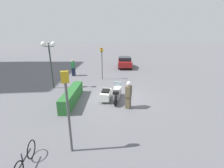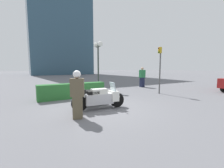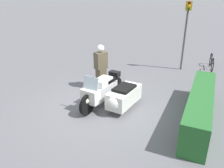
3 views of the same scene
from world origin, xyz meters
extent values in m
plane|color=slate|center=(0.00, 0.00, 0.00)|extent=(160.00, 160.00, 0.00)
cylinder|color=black|center=(0.59, -0.21, 0.33)|extent=(0.67, 0.18, 0.66)
cylinder|color=black|center=(-1.12, -0.01, 0.33)|extent=(0.67, 0.18, 0.66)
cylinder|color=black|center=(-0.34, 0.64, 0.26)|extent=(0.52, 0.16, 0.51)
cube|color=#B7B7BC|center=(-0.26, -0.11, 0.46)|extent=(1.25, 0.54, 0.45)
cube|color=silver|center=(-0.26, -0.11, 0.78)|extent=(0.70, 0.46, 0.24)
cube|color=black|center=(-0.53, -0.08, 0.76)|extent=(0.53, 0.44, 0.12)
cube|color=silver|center=(0.42, -0.19, 0.55)|extent=(0.38, 0.58, 0.44)
cube|color=silver|center=(0.37, -0.19, 0.96)|extent=(0.17, 0.54, 0.40)
sphere|color=white|center=(0.64, -0.22, 0.48)|extent=(0.18, 0.18, 0.18)
cube|color=silver|center=(-0.28, 0.64, 0.40)|extent=(1.43, 0.76, 0.50)
sphere|color=silver|center=(0.29, 0.57, 0.43)|extent=(0.48, 0.48, 0.48)
cube|color=black|center=(-0.28, 0.64, 0.69)|extent=(0.81, 0.60, 0.09)
cube|color=black|center=(-1.01, -0.03, 0.83)|extent=(0.28, 0.39, 0.18)
cube|color=brown|center=(-1.43, -0.79, 0.40)|extent=(0.41, 0.39, 0.80)
cube|color=brown|center=(-1.43, -0.79, 1.12)|extent=(0.54, 0.45, 0.63)
sphere|color=tan|center=(-1.43, -0.79, 1.54)|extent=(0.22, 0.22, 0.22)
sphere|color=white|center=(-1.43, -0.79, 1.58)|extent=(0.27, 0.27, 0.27)
cube|color=#28662D|center=(-0.55, 2.90, 0.43)|extent=(3.91, 0.63, 0.87)
cylinder|color=#2D3833|center=(2.26, 5.25, 1.80)|extent=(0.12, 0.12, 3.61)
cylinder|color=#2D3833|center=(2.26, 5.25, 3.46)|extent=(0.05, 0.79, 0.05)
sphere|color=white|center=(2.26, 5.65, 3.66)|extent=(0.39, 0.39, 0.39)
sphere|color=white|center=(2.26, 4.86, 3.66)|extent=(0.39, 0.39, 0.39)
sphere|color=#2D3833|center=(2.26, 5.25, 3.69)|extent=(0.12, 0.12, 0.12)
cylinder|color=#4C4C4C|center=(5.03, 1.28, 1.38)|extent=(0.09, 0.09, 2.77)
cube|color=#B79319|center=(4.97, 1.30, 2.97)|extent=(0.21, 0.29, 0.40)
sphere|color=#410707|center=(4.90, 1.32, 3.10)|extent=(0.11, 0.11, 0.11)
sphere|color=orange|center=(4.90, 1.32, 2.97)|extent=(0.11, 0.11, 0.11)
sphere|color=#07350F|center=(4.90, 1.32, 2.84)|extent=(0.11, 0.11, 0.11)
cylinder|color=#4C4C4C|center=(-5.11, 1.71, 1.38)|extent=(0.09, 0.09, 2.76)
cube|color=#B79319|center=(-5.06, 1.73, 2.96)|extent=(0.21, 0.29, 0.40)
sphere|color=#410707|center=(-4.99, 1.75, 3.09)|extent=(0.11, 0.11, 0.11)
sphere|color=orange|center=(-4.99, 1.75, 2.96)|extent=(0.11, 0.11, 0.11)
sphere|color=#07350F|center=(-4.99, 1.75, 2.83)|extent=(0.11, 0.11, 0.11)
cube|color=maroon|center=(11.09, -1.41, 0.67)|extent=(4.13, 1.91, 0.69)
cube|color=black|center=(11.09, -1.41, 1.24)|extent=(2.16, 1.72, 0.46)
cylinder|color=black|center=(12.38, -0.65, 0.33)|extent=(0.66, 0.23, 0.65)
cylinder|color=black|center=(12.34, -2.24, 0.33)|extent=(0.66, 0.23, 0.65)
cylinder|color=black|center=(9.84, -0.59, 0.33)|extent=(0.66, 0.23, 0.65)
cylinder|color=black|center=(9.81, -2.18, 0.33)|extent=(0.66, 0.23, 0.65)
cube|color=#191E38|center=(6.41, 4.59, 0.44)|extent=(0.37, 0.33, 0.89)
cube|color=#26723F|center=(6.41, 4.59, 1.24)|extent=(0.53, 0.33, 0.70)
sphere|color=tan|center=(6.41, 4.59, 1.71)|extent=(0.24, 0.24, 0.24)
torus|color=black|center=(-5.41, 3.10, 0.32)|extent=(0.67, 0.11, 0.67)
cylinder|color=black|center=(-5.89, 3.05, 0.38)|extent=(0.88, 0.15, 0.05)
cylinder|color=black|center=(-6.04, 3.03, 0.54)|extent=(0.04, 0.04, 0.32)
camera|label=1|loc=(-9.84, 0.10, 4.25)|focal=24.00mm
camera|label=2|loc=(-3.03, -5.88, 1.81)|focal=24.00mm
camera|label=3|loc=(5.60, 2.94, 3.43)|focal=35.00mm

